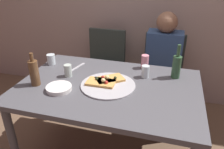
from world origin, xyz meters
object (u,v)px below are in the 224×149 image
object	(u,v)px
pizza_tray	(108,85)
beer_bottle	(34,72)
pizza_slice_extra	(109,79)
plate_stack	(59,88)
chair_left	(105,64)
guest_in_sweater	(162,65)
dining_table	(109,94)
table_knife	(77,67)
soda_can	(145,62)
chair_right	(162,70)
tumbler_far	(145,72)
tumbler_near	(68,71)
pizza_slice_last	(101,82)
wine_bottle	(177,66)
wine_glass	(51,59)

from	to	relation	value
pizza_tray	beer_bottle	distance (m)	0.57
pizza_slice_extra	beer_bottle	distance (m)	0.58
plate_stack	chair_left	xyz separation A→B (m)	(0.02, 1.04, -0.24)
chair_left	guest_in_sweater	bearing A→B (deg)	167.37
dining_table	table_knife	distance (m)	0.44
soda_can	chair_right	size ratio (longest dim) A/B	0.14
tumbler_far	soda_can	size ratio (longest dim) A/B	0.84
tumbler_near	table_knife	distance (m)	0.18
pizza_slice_last	wine_bottle	size ratio (longest dim) A/B	0.78
pizza_slice_last	soda_can	size ratio (longest dim) A/B	1.81
soda_can	table_knife	size ratio (longest dim) A/B	0.55
dining_table	pizza_slice_last	bearing A→B (deg)	-168.24
wine_glass	chair_left	world-z (taller)	chair_left
soda_can	chair_right	world-z (taller)	chair_right
table_knife	chair_right	bearing A→B (deg)	-35.46
dining_table	beer_bottle	bearing A→B (deg)	-165.13
dining_table	table_knife	world-z (taller)	table_knife
dining_table	chair_left	size ratio (longest dim) A/B	1.56
wine_glass	guest_in_sweater	xyz separation A→B (m)	(0.99, 0.48, -0.15)
wine_bottle	chair_right	size ratio (longest dim) A/B	0.32
dining_table	tumbler_near	xyz separation A→B (m)	(-0.37, 0.05, 0.13)
dining_table	pizza_slice_extra	xyz separation A→B (m)	(-0.01, 0.06, 0.10)
chair_right	guest_in_sweater	distance (m)	0.20
pizza_tray	pizza_slice_last	distance (m)	0.06
beer_bottle	wine_bottle	bearing A→B (deg)	22.04
tumbler_near	wine_glass	bearing A→B (deg)	144.61
soda_can	chair_left	distance (m)	0.77
tumbler_far	pizza_slice_last	bearing A→B (deg)	-144.01
pizza_slice_last	soda_can	xyz separation A→B (m)	(0.28, 0.41, 0.04)
plate_stack	table_knife	size ratio (longest dim) A/B	0.87
pizza_slice_extra	beer_bottle	xyz separation A→B (m)	(-0.54, -0.20, 0.08)
pizza_slice_last	guest_in_sweater	bearing A→B (deg)	60.17
dining_table	table_knife	xyz separation A→B (m)	(-0.37, 0.23, 0.08)
pizza_slice_last	chair_right	bearing A→B (deg)	64.58
pizza_tray	soda_can	world-z (taller)	soda_can
plate_stack	chair_left	size ratio (longest dim) A/B	0.21
guest_in_sweater	chair_right	bearing A→B (deg)	-90.00
pizza_tray	chair_right	xyz separation A→B (m)	(0.36, 0.88, -0.23)
tumbler_near	chair_left	distance (m)	0.87
wine_bottle	pizza_slice_last	bearing A→B (deg)	-152.38
wine_bottle	beer_bottle	xyz separation A→B (m)	(-1.04, -0.42, 0.00)
wine_bottle	guest_in_sweater	bearing A→B (deg)	106.26
dining_table	plate_stack	world-z (taller)	plate_stack
guest_in_sweater	beer_bottle	bearing A→B (deg)	43.56
table_knife	guest_in_sweater	xyz separation A→B (m)	(0.73, 0.49, -0.10)
wine_bottle	beer_bottle	size ratio (longest dim) A/B	1.08
dining_table	wine_glass	xyz separation A→B (m)	(-0.63, 0.24, 0.13)
pizza_slice_extra	guest_in_sweater	distance (m)	0.77
table_knife	chair_left	size ratio (longest dim) A/B	0.24
wine_glass	table_knife	bearing A→B (deg)	-2.48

